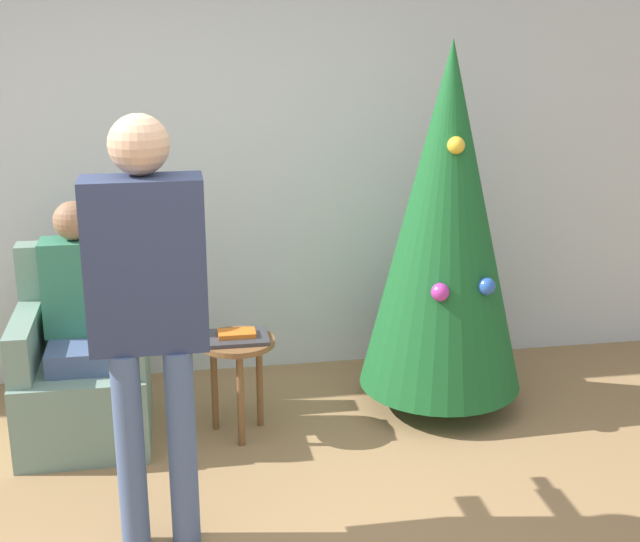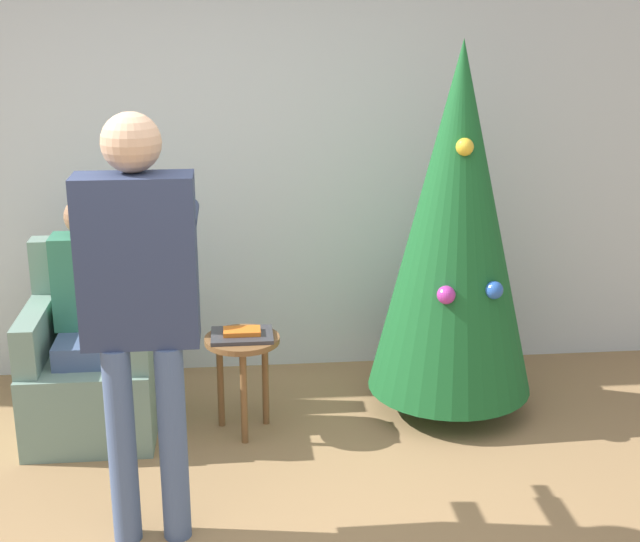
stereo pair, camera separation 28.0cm
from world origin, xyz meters
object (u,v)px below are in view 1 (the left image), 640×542
(christmas_tree, at_px, (446,220))
(person_standing, at_px, (147,294))
(armchair, at_px, (85,372))
(person_seated, at_px, (79,312))
(side_stool, at_px, (237,356))

(christmas_tree, height_order, person_standing, christmas_tree)
(armchair, distance_m, person_standing, 1.36)
(armchair, distance_m, person_seated, 0.34)
(armchair, bearing_deg, person_standing, -69.82)
(christmas_tree, bearing_deg, person_seated, -179.00)
(christmas_tree, distance_m, armchair, 2.09)
(christmas_tree, distance_m, person_seated, 1.99)
(christmas_tree, relative_size, armchair, 2.07)
(person_standing, xyz_separation_m, side_stool, (0.41, 0.90, -0.67))
(christmas_tree, bearing_deg, person_standing, -145.97)
(armchair, relative_size, person_seated, 0.79)
(side_stool, bearing_deg, person_standing, -114.67)
(christmas_tree, xyz_separation_m, armchair, (-1.95, -0.01, -0.74))
(person_standing, bearing_deg, person_seated, 110.69)
(christmas_tree, relative_size, person_standing, 1.12)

